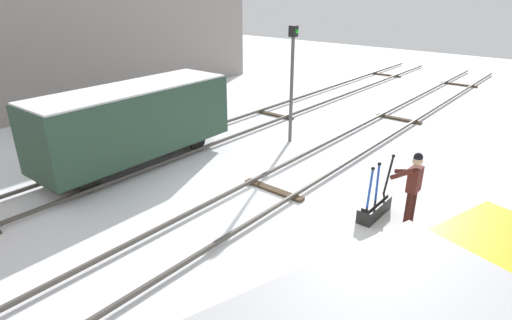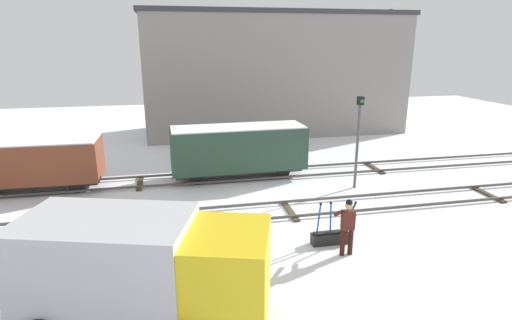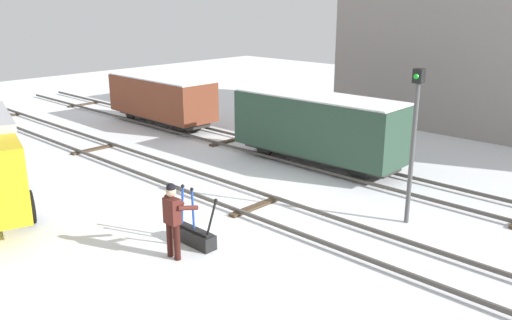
{
  "view_description": "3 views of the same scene",
  "coord_description": "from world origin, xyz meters",
  "px_view_note": "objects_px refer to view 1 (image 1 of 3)",
  "views": [
    {
      "loc": [
        -8.3,
        -6.29,
        5.29
      ],
      "look_at": [
        -0.04,
        0.6,
        0.8
      ],
      "focal_mm": 29.24,
      "sensor_mm": 36.0,
      "label": 1
    },
    {
      "loc": [
        -4.27,
        -13.99,
        6.3
      ],
      "look_at": [
        -0.88,
        2.19,
        1.51
      ],
      "focal_mm": 28.65,
      "sensor_mm": 36.0,
      "label": 2
    },
    {
      "loc": [
        9.84,
        -10.29,
        5.74
      ],
      "look_at": [
        -0.33,
        0.35,
        1.28
      ],
      "focal_mm": 37.56,
      "sensor_mm": 36.0,
      "label": 3
    }
  ],
  "objects_px": {
    "switch_lever_frame": "(375,207)",
    "signal_post": "(292,74)",
    "freight_car_near_switch": "(135,121)",
    "rail_worker": "(413,184)"
  },
  "relations": [
    {
      "from": "switch_lever_frame",
      "to": "signal_post",
      "type": "distance_m",
      "value": 6.09
    },
    {
      "from": "rail_worker",
      "to": "freight_car_near_switch",
      "type": "relative_size",
      "value": 0.29
    },
    {
      "from": "signal_post",
      "to": "freight_car_near_switch",
      "type": "height_order",
      "value": "signal_post"
    },
    {
      "from": "switch_lever_frame",
      "to": "signal_post",
      "type": "xyz_separation_m",
      "value": [
        3.07,
        4.76,
        2.24
      ]
    },
    {
      "from": "rail_worker",
      "to": "signal_post",
      "type": "height_order",
      "value": "signal_post"
    },
    {
      "from": "rail_worker",
      "to": "signal_post",
      "type": "xyz_separation_m",
      "value": [
        2.86,
        5.52,
        1.45
      ]
    },
    {
      "from": "rail_worker",
      "to": "switch_lever_frame",
      "type": "bearing_deg",
      "value": 104.94
    },
    {
      "from": "switch_lever_frame",
      "to": "freight_car_near_switch",
      "type": "relative_size",
      "value": 0.23
    },
    {
      "from": "switch_lever_frame",
      "to": "signal_post",
      "type": "height_order",
      "value": "signal_post"
    },
    {
      "from": "switch_lever_frame",
      "to": "freight_car_near_switch",
      "type": "xyz_separation_m",
      "value": [
        -1.8,
        7.21,
        1.19
      ]
    }
  ]
}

